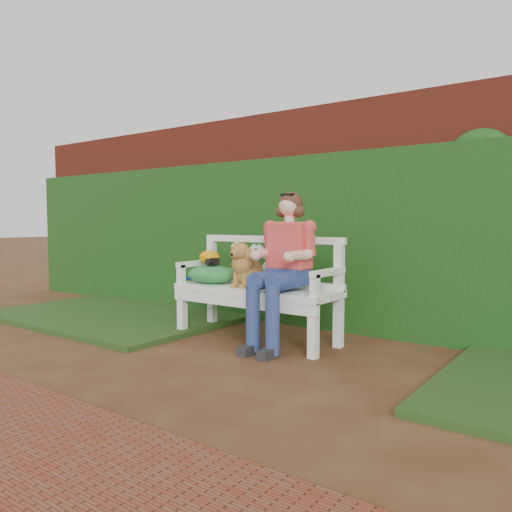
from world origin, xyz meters
The scene contains 12 objects.
ground centered at (0.00, 0.00, 0.00)m, with size 60.00×60.00×0.00m, color #412313.
brick_wall centered at (0.00, 1.90, 1.10)m, with size 10.00×0.30×2.20m, color maroon.
ivy_hedge centered at (0.00, 1.68, 0.85)m, with size 10.00×0.18×1.70m, color #285D1B.
grass_left centered at (-2.40, 0.90, 0.03)m, with size 2.60×2.00×0.05m, color #1B3212.
brick_paving centered at (0.00, -1.60, 0.01)m, with size 4.00×1.20×0.03m, color maroon.
garden_bench centered at (-0.53, 0.86, 0.24)m, with size 1.58×0.60×0.48m, color white, non-canonical shape.
seated_woman centered at (-0.20, 0.84, 0.61)m, with size 0.52×0.69×1.23m, color #EE265E, non-canonical shape.
dog centered at (-0.60, 0.82, 0.68)m, with size 0.27×0.36×0.40m, color brown, non-canonical shape.
tennis_racket centered at (-1.07, 0.88, 0.50)m, with size 0.65×0.27×0.03m, color silver, non-canonical shape.
green_bag centered at (-1.02, 0.83, 0.56)m, with size 0.49×0.38×0.17m, color green, non-canonical shape.
camera_item centered at (-1.00, 0.83, 0.68)m, with size 0.10×0.08×0.07m, color black.
baseball_glove centered at (-1.06, 0.85, 0.71)m, with size 0.21×0.16×0.13m, color orange.
Camera 1 is at (2.05, -2.65, 1.05)m, focal length 35.00 mm.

